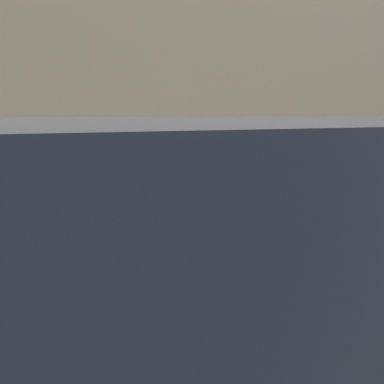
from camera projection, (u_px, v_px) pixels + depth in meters
sidewalk at (121, 311)px, 4.55m from camera, size 24.00×2.80×0.11m
parking_meter at (192, 207)px, 3.34m from camera, size 0.23×0.12×1.56m
parked_car_beside_meter at (131, 373)px, 1.77m from camera, size 5.00×2.02×1.71m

